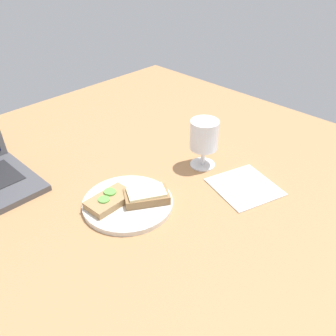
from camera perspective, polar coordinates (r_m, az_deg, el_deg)
name	(u,v)px	position (r cm, az deg, el deg)	size (l,w,h in cm)	color
wooden_table	(149,190)	(100.46, -2.91, -3.30)	(140.00, 140.00, 3.00)	#B27F51
plate	(128,203)	(92.85, -6.14, -5.36)	(22.23, 22.23, 1.29)	silver
sandwich_with_cucumber	(108,199)	(92.12, -9.11, -4.70)	(11.53, 6.89, 2.29)	#A88456
sandwich_with_cheese	(147,196)	(91.62, -3.29, -4.25)	(12.42, 11.06, 2.76)	#937047
wine_glass	(204,137)	(103.27, 5.52, 4.71)	(7.92, 7.92, 13.98)	white
napkin	(245,187)	(100.45, 11.59, -2.84)	(15.34, 15.83, 0.40)	white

